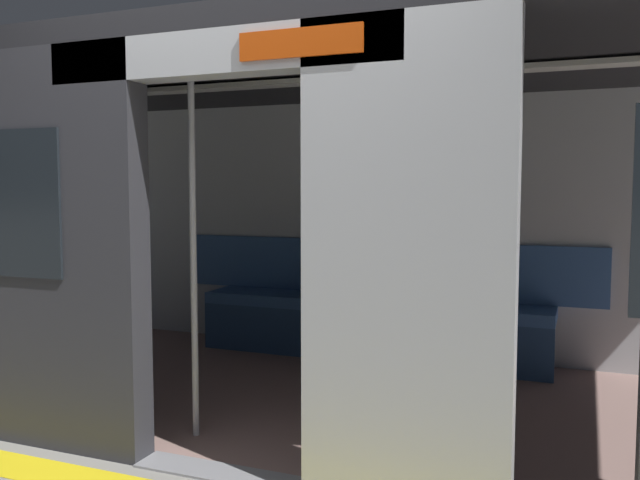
{
  "coord_description": "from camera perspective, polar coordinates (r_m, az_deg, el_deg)",
  "views": [
    {
      "loc": [
        -1.58,
        2.7,
        1.38
      ],
      "look_at": [
        0.01,
        -1.29,
        1.03
      ],
      "focal_mm": 37.5,
      "sensor_mm": 36.0,
      "label": 1
    }
  ],
  "objects": [
    {
      "name": "bench_seat",
      "position": [
        5.33,
        4.18,
        -6.3
      ],
      "size": [
        2.81,
        0.44,
        0.48
      ],
      "color": "#38609E",
      "rests_on": "ground_plane"
    },
    {
      "name": "ground_plane",
      "position": [
        3.42,
        -8.32,
        -19.17
      ],
      "size": [
        60.0,
        60.0,
        0.0
      ],
      "primitive_type": "plane",
      "color": "gray"
    },
    {
      "name": "grab_pole_far",
      "position": [
        3.44,
        1.38,
        -1.19
      ],
      "size": [
        0.04,
        0.04,
        2.05
      ],
      "primitive_type": "cylinder",
      "color": "silver",
      "rests_on": "ground_plane"
    },
    {
      "name": "grab_pole_door",
      "position": [
        3.67,
        -10.75,
        -0.91
      ],
      "size": [
        0.04,
        0.04,
        2.05
      ],
      "primitive_type": "cylinder",
      "color": "silver",
      "rests_on": "ground_plane"
    },
    {
      "name": "handbag",
      "position": [
        5.47,
        -0.02,
        -3.92
      ],
      "size": [
        0.26,
        0.15,
        0.17
      ],
      "color": "black",
      "rests_on": "bench_seat"
    },
    {
      "name": "train_car",
      "position": [
        4.25,
        -0.79,
        5.78
      ],
      "size": [
        6.4,
        2.81,
        2.19
      ],
      "color": "#ADAFB5",
      "rests_on": "ground_plane"
    },
    {
      "name": "book",
      "position": [
        5.3,
        8.28,
        -5.01
      ],
      "size": [
        0.2,
        0.25,
        0.03
      ],
      "primitive_type": "cube",
      "rotation": [
        0.0,
        0.0,
        0.24
      ],
      "color": "#B22D2D",
      "rests_on": "bench_seat"
    },
    {
      "name": "person_seated",
      "position": [
        5.24,
        3.6,
        -2.85
      ],
      "size": [
        0.55,
        0.69,
        1.21
      ],
      "color": "#4C8CC6",
      "rests_on": "ground_plane"
    }
  ]
}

